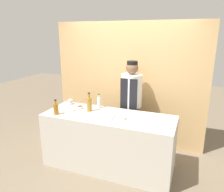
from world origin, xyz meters
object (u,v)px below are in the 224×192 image
Objects in this scene: sauce_bowl_red at (80,107)px; chef_center at (131,104)px; bottle_amber at (56,109)px; sauce_bowl_purple at (71,109)px; bottle_clear at (99,102)px; bottle_vinegar at (89,104)px; cup_steel at (70,102)px; cutting_board at (103,116)px; sauce_bowl_yellow at (122,117)px.

sauce_bowl_red is 0.07× the size of chef_center.
chef_center is (0.99, 0.93, -0.09)m from bottle_amber.
bottle_amber is at bearing -119.57° from sauce_bowl_purple.
bottle_vinegar is (-0.08, -0.21, 0.03)m from bottle_clear.
sauce_bowl_red is 0.47× the size of bottle_amber.
bottle_clear is 0.15× the size of chef_center.
bottle_vinegar is at bearing 18.62° from sauce_bowl_purple.
chef_center is at bearing 36.00° from sauce_bowl_red.
cup_steel is at bearing 152.96° from sauce_bowl_red.
bottle_clear is at bearing 122.61° from cutting_board.
sauce_bowl_purple is 0.50× the size of bottle_vinegar.
sauce_bowl_yellow is 0.45× the size of bottle_amber.
bottle_amber is 2.68× the size of cup_steel.
bottle_clear is at bearing 1.03° from cup_steel.
sauce_bowl_red is at bearing 159.33° from cutting_board.
sauce_bowl_red is 0.32m from cup_steel.
cutting_board is (0.61, -0.04, -0.02)m from sauce_bowl_purple.
sauce_bowl_red is (-0.84, 0.19, -0.00)m from sauce_bowl_yellow.
sauce_bowl_red is at bearing 57.50° from sauce_bowl_purple.
sauce_bowl_yellow is 1.20× the size of cup_steel.
sauce_bowl_yellow and sauce_bowl_purple have the same top height.
chef_center reaches higher than sauce_bowl_purple.
chef_center is (0.55, 0.60, -0.12)m from bottle_vinegar.
bottle_vinegar reaches higher than sauce_bowl_yellow.
chef_center is at bearing 95.93° from sauce_bowl_yellow.
chef_center is at bearing 39.42° from sauce_bowl_purple.
bottle_vinegar is (0.43, 0.33, 0.03)m from bottle_amber.
bottle_amber is (-0.23, -0.38, 0.07)m from sauce_bowl_red.
bottle_vinegar is (-0.63, 0.14, 0.10)m from sauce_bowl_yellow.
bottle_amber is at bearing -165.74° from cutting_board.
chef_center reaches higher than sauce_bowl_yellow.
chef_center reaches higher than cutting_board.
sauce_bowl_red is 0.94m from chef_center.
cup_steel reaches higher than sauce_bowl_yellow.
cutting_board is at bearing -23.04° from cup_steel.
bottle_clear reaches higher than cutting_board.
sauce_bowl_red is 0.55m from cutting_board.
sauce_bowl_red is 0.32× the size of cutting_board.
chef_center is at bearing 43.38° from bottle_amber.
cup_steel is at bearing 122.48° from sauce_bowl_purple.
sauce_bowl_purple is at bearing -57.52° from cup_steel.
sauce_bowl_purple is at bearing -161.38° from bottle_vinegar.
cutting_board is 1.14× the size of bottle_vinegar.
sauce_bowl_purple is 1.75× the size of cup_steel.
chef_center is (1.05, 0.41, -0.04)m from cup_steel.
bottle_amber is at bearing -133.71° from bottle_clear.
cutting_board is at bearing -108.54° from chef_center.
sauce_bowl_yellow is 0.06× the size of chef_center.
cup_steel is (-0.29, 0.15, 0.02)m from sauce_bowl_red.
bottle_amber reaches higher than sauce_bowl_yellow.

